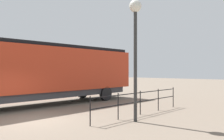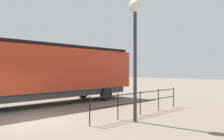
{
  "view_description": "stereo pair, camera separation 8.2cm",
  "coord_description": "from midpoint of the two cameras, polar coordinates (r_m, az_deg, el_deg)",
  "views": [
    {
      "loc": [
        10.4,
        -5.81,
        2.36
      ],
      "look_at": [
        1.37,
        3.97,
        2.4
      ],
      "focal_mm": 38.29,
      "sensor_mm": 36.0,
      "label": 1
    },
    {
      "loc": [
        10.46,
        -5.76,
        2.36
      ],
      "look_at": [
        1.37,
        3.97,
        2.4
      ],
      "focal_mm": 38.29,
      "sensor_mm": 36.0,
      "label": 2
    }
  ],
  "objects": [
    {
      "name": "lamp_post",
      "position": [
        11.22,
        5.74,
        9.39
      ],
      "size": [
        0.58,
        0.58,
        5.64
      ],
      "color": "#2D2D2D",
      "rests_on": "ground_plane"
    },
    {
      "name": "ground_plane",
      "position": [
        12.15,
        -17.96,
        -11.35
      ],
      "size": [
        120.0,
        120.0,
        0.0
      ],
      "primitive_type": "plane",
      "color": "#756656"
    },
    {
      "name": "locomotive",
      "position": [
        17.13,
        -14.96,
        -0.24
      ],
      "size": [
        3.12,
        15.01,
        4.15
      ],
      "color": "red",
      "rests_on": "ground_plane"
    },
    {
      "name": "platform_fence",
      "position": [
        12.97,
        6.94,
        -6.98
      ],
      "size": [
        0.05,
        7.27,
        1.28
      ],
      "color": "black",
      "rests_on": "ground_plane"
    }
  ]
}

